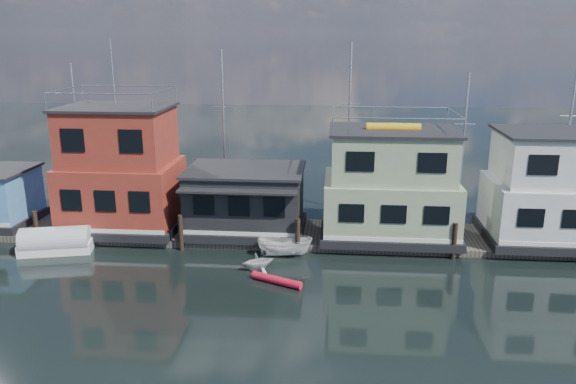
# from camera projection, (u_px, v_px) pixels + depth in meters

# --- Properties ---
(ground) EXTENTS (160.00, 160.00, 0.00)m
(ground) POSITION_uv_depth(u_px,v_px,m) (215.00, 331.00, 24.60)
(ground) COLOR black
(ground) RESTS_ON ground
(dock) EXTENTS (48.00, 5.00, 0.40)m
(dock) POSITION_uv_depth(u_px,v_px,m) (254.00, 233.00, 36.04)
(dock) COLOR #595147
(dock) RESTS_ON ground
(houseboat_red) EXTENTS (7.40, 5.90, 11.86)m
(houseboat_red) POSITION_uv_depth(u_px,v_px,m) (121.00, 171.00, 35.69)
(houseboat_red) COLOR black
(houseboat_red) RESTS_ON dock
(houseboat_dark) EXTENTS (7.40, 6.10, 4.06)m
(houseboat_dark) POSITION_uv_depth(u_px,v_px,m) (246.00, 200.00, 35.46)
(houseboat_dark) COLOR black
(houseboat_dark) RESTS_ON dock
(houseboat_green) EXTENTS (8.40, 5.90, 7.03)m
(houseboat_green) POSITION_uv_depth(u_px,v_px,m) (390.00, 186.00, 34.42)
(houseboat_green) COLOR black
(houseboat_green) RESTS_ON dock
(houseboat_white) EXTENTS (8.40, 5.90, 6.66)m
(houseboat_white) POSITION_uv_depth(u_px,v_px,m) (559.00, 190.00, 33.59)
(houseboat_white) COLOR black
(houseboat_white) RESTS_ON dock
(pilings) EXTENTS (42.28, 0.28, 2.20)m
(pilings) POSITION_uv_depth(u_px,v_px,m) (242.00, 235.00, 33.14)
(pilings) COLOR #2D2116
(pilings) RESTS_ON ground
(background_masts) EXTENTS (36.40, 0.16, 12.00)m
(background_masts) POSITION_uv_depth(u_px,v_px,m) (331.00, 136.00, 39.94)
(background_masts) COLOR silver
(background_masts) RESTS_ON ground
(dinghy_white) EXTENTS (2.41, 2.30, 0.98)m
(dinghy_white) POSITION_uv_depth(u_px,v_px,m) (258.00, 261.00, 30.85)
(dinghy_white) COLOR silver
(dinghy_white) RESTS_ON ground
(motorboat) EXTENTS (3.21, 1.21, 1.24)m
(motorboat) POSITION_uv_depth(u_px,v_px,m) (285.00, 247.00, 32.62)
(motorboat) COLOR white
(motorboat) RESTS_ON ground
(tarp_runabout) EXTENTS (4.37, 2.55, 1.67)m
(tarp_runabout) POSITION_uv_depth(u_px,v_px,m) (56.00, 242.00, 33.27)
(tarp_runabout) COLOR white
(tarp_runabout) RESTS_ON ground
(red_kayak) EXTENTS (2.79, 1.57, 0.42)m
(red_kayak) POSITION_uv_depth(u_px,v_px,m) (277.00, 280.00, 29.15)
(red_kayak) COLOR red
(red_kayak) RESTS_ON ground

